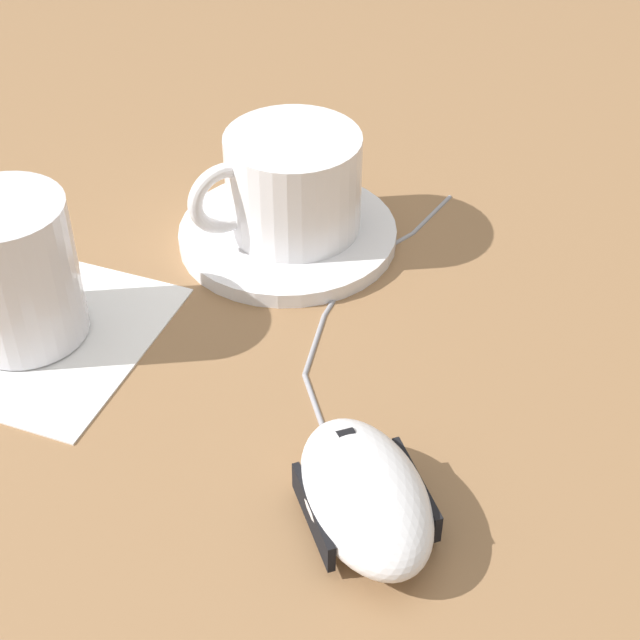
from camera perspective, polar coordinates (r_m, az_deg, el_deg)
ground_plane at (r=0.61m, az=-7.36°, el=-1.12°), size 3.00×3.00×0.00m
saucer at (r=0.68m, az=-1.88°, el=5.00°), size 0.15×0.15×0.01m
coffee_cup at (r=0.66m, az=-1.72°, el=7.95°), size 0.09×0.11×0.07m
computer_mouse at (r=0.49m, az=2.65°, el=-10.15°), size 0.12×0.09×0.04m
mouse_cable at (r=0.64m, az=2.43°, el=1.52°), size 0.26×0.10×0.00m
napkin_under_glass at (r=0.63m, az=-16.33°, el=-0.70°), size 0.18×0.18×0.00m
drinking_glass at (r=0.60m, az=-17.45°, el=2.57°), size 0.08×0.08×0.09m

